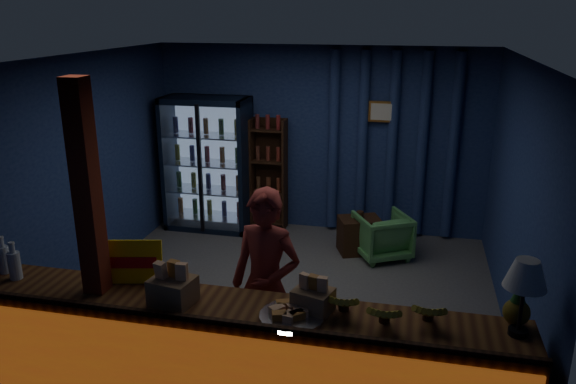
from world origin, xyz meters
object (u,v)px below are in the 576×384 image
shopkeeper (266,285)px  pastry_tray (292,314)px  table_lamp (526,277)px  green_chair (382,236)px

shopkeeper → pastry_tray: (0.36, -0.64, 0.14)m
shopkeeper → table_lamp: size_ratio=3.04×
shopkeeper → table_lamp: (1.89, -0.52, 0.54)m
green_chair → pastry_tray: size_ratio=1.35×
shopkeeper → pastry_tray: shopkeeper is taller
shopkeeper → green_chair: bearing=82.7°
pastry_tray → green_chair: bearing=82.2°
shopkeeper → pastry_tray: bearing=-50.8°
pastry_tray → table_lamp: size_ratio=0.86×
pastry_tray → table_lamp: (1.53, 0.12, 0.40)m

